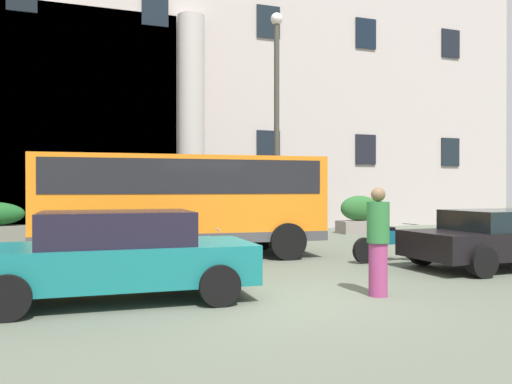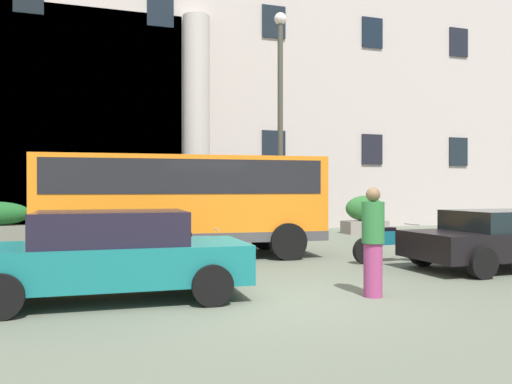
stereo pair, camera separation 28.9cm
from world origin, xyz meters
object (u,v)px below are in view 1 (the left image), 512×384
at_px(bus_stop_sign, 303,196).
at_px(hedge_planter_far_east, 155,219).
at_px(orange_minibus, 182,197).
at_px(hedge_planter_entrance_left, 360,215).
at_px(motorcycle_far_end, 389,242).
at_px(scooter_by_planter, 187,250).
at_px(white_taxi_kerbside, 117,255).
at_px(pedestrian_woman_with_bag, 378,241).
at_px(lamppost_plaza_centre, 277,108).
at_px(parked_coupe_end, 506,237).

bearing_deg(bus_stop_sign, hedge_planter_far_east, 147.29).
distance_m(orange_minibus, hedge_planter_entrance_left, 9.25).
height_order(motorcycle_far_end, scooter_by_planter, same).
relative_size(white_taxi_kerbside, pedestrian_woman_with_bag, 2.43).
xyz_separation_m(orange_minibus, pedestrian_woman_with_bag, (1.95, -5.80, -0.64)).
height_order(white_taxi_kerbside, scooter_by_planter, white_taxi_kerbside).
height_order(hedge_planter_entrance_left, pedestrian_woman_with_bag, pedestrian_woman_with_bag).
bearing_deg(bus_stop_sign, motorcycle_far_end, -88.34).
bearing_deg(pedestrian_woman_with_bag, lamppost_plaza_centre, -174.75).
distance_m(hedge_planter_far_east, pedestrian_woman_with_bag, 10.60).
height_order(bus_stop_sign, lamppost_plaza_centre, lamppost_plaza_centre).
xyz_separation_m(hedge_planter_entrance_left, white_taxi_kerbside, (-10.02, -9.28, 0.01)).
bearing_deg(pedestrian_woman_with_bag, hedge_planter_entrance_left, 167.20).
xyz_separation_m(orange_minibus, hedge_planter_far_east, (0.08, 4.64, -0.82)).
bearing_deg(lamppost_plaza_centre, scooter_by_planter, -128.12).
bearing_deg(scooter_by_planter, pedestrian_woman_with_bag, -48.71).
xyz_separation_m(hedge_planter_far_east, scooter_by_planter, (-0.50, -7.04, -0.26)).
relative_size(hedge_planter_entrance_left, scooter_by_planter, 0.83).
bearing_deg(hedge_planter_entrance_left, pedestrian_woman_with_bag, -120.09).
bearing_deg(scooter_by_planter, hedge_planter_entrance_left, 46.21).
relative_size(pedestrian_woman_with_bag, lamppost_plaza_centre, 0.23).
bearing_deg(hedge_planter_entrance_left, bus_stop_sign, -144.01).
distance_m(bus_stop_sign, lamppost_plaza_centre, 3.14).
bearing_deg(scooter_by_planter, parked_coupe_end, -8.14).
distance_m(motorcycle_far_end, lamppost_plaza_centre, 6.81).
xyz_separation_m(parked_coupe_end, pedestrian_woman_with_bag, (-4.37, -1.65, 0.22)).
relative_size(motorcycle_far_end, lamppost_plaza_centre, 0.27).
bearing_deg(hedge_planter_entrance_left, orange_minibus, -150.04).
height_order(parked_coupe_end, white_taxi_kerbside, white_taxi_kerbside).
height_order(hedge_planter_far_east, white_taxi_kerbside, hedge_planter_far_east).
xyz_separation_m(white_taxi_kerbside, scooter_by_planter, (1.63, 2.27, -0.25)).
distance_m(orange_minibus, pedestrian_woman_with_bag, 6.15).
bearing_deg(white_taxi_kerbside, lamppost_plaza_centre, 55.22).
bearing_deg(pedestrian_woman_with_bag, scooter_by_planter, -127.79).
bearing_deg(white_taxi_kerbside, hedge_planter_far_east, 79.78).
height_order(orange_minibus, hedge_planter_far_east, orange_minibus).
xyz_separation_m(parked_coupe_end, white_taxi_kerbside, (-8.37, -0.52, 0.05)).
xyz_separation_m(bus_stop_sign, hedge_planter_far_east, (-4.22, 2.71, -0.79)).
xyz_separation_m(scooter_by_planter, lamppost_plaza_centre, (4.25, 5.42, 3.95)).
relative_size(white_taxi_kerbside, motorcycle_far_end, 2.09).
bearing_deg(parked_coupe_end, orange_minibus, 146.53).
bearing_deg(white_taxi_kerbside, orange_minibus, 69.03).
relative_size(hedge_planter_far_east, scooter_by_planter, 0.87).
distance_m(hedge_planter_entrance_left, white_taxi_kerbside, 13.66).
bearing_deg(scooter_by_planter, lamppost_plaza_centre, 58.25).
xyz_separation_m(orange_minibus, white_taxi_kerbside, (-2.04, -4.67, -0.82)).
bearing_deg(hedge_planter_far_east, white_taxi_kerbside, -102.83).
height_order(white_taxi_kerbside, lamppost_plaza_centre, lamppost_plaza_centre).
bearing_deg(hedge_planter_far_east, hedge_planter_entrance_left, -0.24).
relative_size(hedge_planter_entrance_left, pedestrian_woman_with_bag, 0.96).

